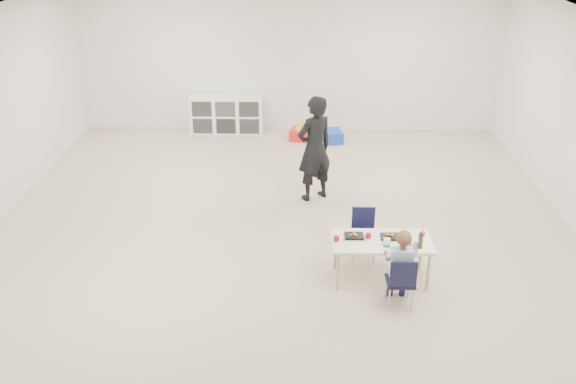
{
  "coord_description": "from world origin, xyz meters",
  "views": [
    {
      "loc": [
        0.25,
        -7.01,
        4.03
      ],
      "look_at": [
        0.09,
        -0.27,
        0.85
      ],
      "focal_mm": 38.0,
      "sensor_mm": 36.0,
      "label": 1
    }
  ],
  "objects_px": {
    "chair_near": "(400,280)",
    "table": "(380,260)",
    "child": "(402,266)",
    "cubby_shelf": "(227,115)",
    "adult": "(314,149)"
  },
  "relations": [
    {
      "from": "table",
      "to": "adult",
      "type": "bearing_deg",
      "value": 108.17
    },
    {
      "from": "child",
      "to": "cubby_shelf",
      "type": "xyz_separation_m",
      "value": [
        -2.55,
        5.66,
        -0.15
      ]
    },
    {
      "from": "child",
      "to": "cubby_shelf",
      "type": "relative_size",
      "value": 0.71
    },
    {
      "from": "table",
      "to": "adult",
      "type": "height_order",
      "value": "adult"
    },
    {
      "from": "child",
      "to": "adult",
      "type": "height_order",
      "value": "adult"
    },
    {
      "from": "table",
      "to": "child",
      "type": "xyz_separation_m",
      "value": [
        0.15,
        -0.51,
        0.23
      ]
    },
    {
      "from": "cubby_shelf",
      "to": "adult",
      "type": "bearing_deg",
      "value": -60.78
    },
    {
      "from": "table",
      "to": "cubby_shelf",
      "type": "bearing_deg",
      "value": 114.38
    },
    {
      "from": "table",
      "to": "child",
      "type": "distance_m",
      "value": 0.58
    },
    {
      "from": "chair_near",
      "to": "cubby_shelf",
      "type": "relative_size",
      "value": 0.45
    },
    {
      "from": "chair_near",
      "to": "table",
      "type": "bearing_deg",
      "value": 106.44
    },
    {
      "from": "table",
      "to": "child",
      "type": "height_order",
      "value": "child"
    },
    {
      "from": "chair_near",
      "to": "cubby_shelf",
      "type": "height_order",
      "value": "cubby_shelf"
    },
    {
      "from": "adult",
      "to": "table",
      "type": "bearing_deg",
      "value": 75.24
    },
    {
      "from": "chair_near",
      "to": "child",
      "type": "distance_m",
      "value": 0.18
    }
  ]
}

